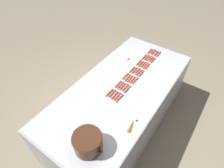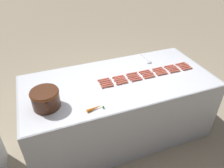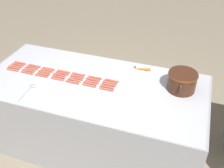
# 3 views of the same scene
# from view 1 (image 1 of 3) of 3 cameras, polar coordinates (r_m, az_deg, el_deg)

# --- Properties ---
(ground_plane) EXTENTS (20.00, 20.00, 0.00)m
(ground_plane) POSITION_cam_1_polar(r_m,az_deg,el_deg) (2.98, 2.26, -12.38)
(ground_plane) COLOR gray
(griddle_counter) EXTENTS (1.05, 2.27, 0.85)m
(griddle_counter) POSITION_cam_1_polar(r_m,az_deg,el_deg) (2.63, 2.52, -7.39)
(griddle_counter) COLOR #ADAFB5
(griddle_counter) RESTS_ON ground_plane
(hot_dog_0) EXTENTS (0.02, 0.15, 0.02)m
(hot_dog_0) POSITION_cam_1_polar(r_m,az_deg,el_deg) (2.91, 14.22, 9.04)
(hot_dog_0) COLOR #CB634F
(hot_dog_0) RESTS_ON griddle_counter
(hot_dog_1) EXTENTS (0.03, 0.15, 0.02)m
(hot_dog_1) POSITION_cam_1_polar(r_m,az_deg,el_deg) (2.77, 12.56, 7.29)
(hot_dog_1) COLOR #C85D4A
(hot_dog_1) RESTS_ON griddle_counter
(hot_dog_2) EXTENTS (0.02, 0.15, 0.02)m
(hot_dog_2) POSITION_cam_1_polar(r_m,az_deg,el_deg) (2.64, 10.84, 5.45)
(hot_dog_2) COLOR #C4614E
(hot_dog_2) RESTS_ON griddle_counter
(hot_dog_3) EXTENTS (0.02, 0.15, 0.02)m
(hot_dog_3) POSITION_cam_1_polar(r_m,az_deg,el_deg) (2.51, 9.05, 3.31)
(hot_dog_3) COLOR #CD654D
(hot_dog_3) RESTS_ON griddle_counter
(hot_dog_4) EXTENTS (0.03, 0.15, 0.02)m
(hot_dog_4) POSITION_cam_1_polar(r_m,az_deg,el_deg) (2.40, 7.11, 1.12)
(hot_dog_4) COLOR #C95E4C
(hot_dog_4) RESTS_ON griddle_counter
(hot_dog_5) EXTENTS (0.03, 0.15, 0.02)m
(hot_dog_5) POSITION_cam_1_polar(r_m,az_deg,el_deg) (2.28, 4.78, -1.54)
(hot_dog_5) COLOR #C86148
(hot_dog_5) RESTS_ON griddle_counter
(hot_dog_6) EXTENTS (0.03, 0.15, 0.02)m
(hot_dog_6) POSITION_cam_1_polar(r_m,az_deg,el_deg) (2.17, 2.34, -4.33)
(hot_dog_6) COLOR #C15C48
(hot_dog_6) RESTS_ON griddle_counter
(hot_dog_7) EXTENTS (0.03, 0.15, 0.02)m
(hot_dog_7) POSITION_cam_1_polar(r_m,az_deg,el_deg) (2.92, 13.56, 9.27)
(hot_dog_7) COLOR #C75E47
(hot_dog_7) RESTS_ON griddle_counter
(hot_dog_8) EXTENTS (0.03, 0.15, 0.02)m
(hot_dog_8) POSITION_cam_1_polar(r_m,az_deg,el_deg) (2.79, 11.95, 7.65)
(hot_dog_8) COLOR #BF5C50
(hot_dog_8) RESTS_ON griddle_counter
(hot_dog_9) EXTENTS (0.02, 0.15, 0.02)m
(hot_dog_9) POSITION_cam_1_polar(r_m,az_deg,el_deg) (2.65, 10.22, 5.75)
(hot_dog_9) COLOR #CB6749
(hot_dog_9) RESTS_ON griddle_counter
(hot_dog_10) EXTENTS (0.02, 0.15, 0.02)m
(hot_dog_10) POSITION_cam_1_polar(r_m,az_deg,el_deg) (2.52, 8.35, 3.64)
(hot_dog_10) COLOR #C75948
(hot_dog_10) RESTS_ON griddle_counter
(hot_dog_11) EXTENTS (0.03, 0.15, 0.02)m
(hot_dog_11) POSITION_cam_1_polar(r_m,az_deg,el_deg) (2.40, 6.35, 1.39)
(hot_dog_11) COLOR #C35F50
(hot_dog_11) RESTS_ON griddle_counter
(hot_dog_12) EXTENTS (0.02, 0.15, 0.02)m
(hot_dog_12) POSITION_cam_1_polar(r_m,az_deg,el_deg) (2.30, 4.11, -1.02)
(hot_dog_12) COLOR #C5634F
(hot_dog_12) RESTS_ON griddle_counter
(hot_dog_13) EXTENTS (0.02, 0.15, 0.02)m
(hot_dog_13) POSITION_cam_1_polar(r_m,az_deg,el_deg) (2.19, 1.60, -3.82)
(hot_dog_13) COLOR #C56450
(hot_dog_13) RESTS_ON griddle_counter
(hot_dog_14) EXTENTS (0.03, 0.15, 0.02)m
(hot_dog_14) POSITION_cam_1_polar(r_m,az_deg,el_deg) (2.94, 12.90, 9.61)
(hot_dog_14) COLOR #CE6250
(hot_dog_14) RESTS_ON griddle_counter
(hot_dog_15) EXTENTS (0.03, 0.15, 0.02)m
(hot_dog_15) POSITION_cam_1_polar(r_m,az_deg,el_deg) (2.80, 11.31, 7.91)
(hot_dog_15) COLOR #C1674F
(hot_dog_15) RESTS_ON griddle_counter
(hot_dog_16) EXTENTS (0.03, 0.15, 0.02)m
(hot_dog_16) POSITION_cam_1_polar(r_m,az_deg,el_deg) (2.67, 9.64, 6.11)
(hot_dog_16) COLOR #C85E49
(hot_dog_16) RESTS_ON griddle_counter
(hot_dog_17) EXTENTS (0.03, 0.15, 0.02)m
(hot_dog_17) POSITION_cam_1_polar(r_m,az_deg,el_deg) (2.54, 7.77, 4.07)
(hot_dog_17) COLOR #C16150
(hot_dog_17) RESTS_ON griddle_counter
(hot_dog_18) EXTENTS (0.03, 0.15, 0.02)m
(hot_dog_18) POSITION_cam_1_polar(r_m,az_deg,el_deg) (2.42, 5.52, 1.71)
(hot_dog_18) COLOR #C05A4A
(hot_dog_18) RESTS_ON griddle_counter
(hot_dog_19) EXTENTS (0.03, 0.15, 0.02)m
(hot_dog_19) POSITION_cam_1_polar(r_m,az_deg,el_deg) (2.31, 3.22, -0.72)
(hot_dog_19) COLOR #C55E4E
(hot_dog_19) RESTS_ON griddle_counter
(hot_dog_20) EXTENTS (0.02, 0.15, 0.02)m
(hot_dog_20) POSITION_cam_1_polar(r_m,az_deg,el_deg) (2.20, 0.81, -3.43)
(hot_dog_20) COLOR #C35C4B
(hot_dog_20) RESTS_ON griddle_counter
(hot_dog_21) EXTENTS (0.02, 0.15, 0.02)m
(hot_dog_21) POSITION_cam_1_polar(r_m,az_deg,el_deg) (2.95, 12.35, 9.85)
(hot_dog_21) COLOR #C66549
(hot_dog_21) RESTS_ON griddle_counter
(hot_dog_22) EXTENTS (0.03, 0.15, 0.02)m
(hot_dog_22) POSITION_cam_1_polar(r_m,az_deg,el_deg) (2.81, 10.68, 8.21)
(hot_dog_22) COLOR #CD5C4A
(hot_dog_22) RESTS_ON griddle_counter
(hot_dog_23) EXTENTS (0.03, 0.15, 0.02)m
(hot_dog_23) POSITION_cam_1_polar(r_m,az_deg,el_deg) (2.67, 8.89, 6.31)
(hot_dog_23) COLOR #C35E49
(hot_dog_23) RESTS_ON griddle_counter
(hot_dog_24) EXTENTS (0.03, 0.15, 0.02)m
(hot_dog_24) POSITION_cam_1_polar(r_m,az_deg,el_deg) (2.55, 6.96, 4.28)
(hot_dog_24) COLOR #C55C4B
(hot_dog_24) RESTS_ON griddle_counter
(hot_dog_25) EXTENTS (0.02, 0.15, 0.02)m
(hot_dog_25) POSITION_cam_1_polar(r_m,az_deg,el_deg) (2.43, 4.88, 2.08)
(hot_dog_25) COLOR #C3674E
(hot_dog_25) RESTS_ON griddle_counter
(hot_dog_26) EXTENTS (0.03, 0.15, 0.02)m
(hot_dog_26) POSITION_cam_1_polar(r_m,az_deg,el_deg) (2.32, 2.65, -0.28)
(hot_dog_26) COLOR #CE604C
(hot_dog_26) RESTS_ON griddle_counter
(hot_dog_27) EXTENTS (0.02, 0.15, 0.02)m
(hot_dog_27) POSITION_cam_1_polar(r_m,az_deg,el_deg) (2.22, 0.01, -2.94)
(hot_dog_27) COLOR #C16351
(hot_dog_27) RESTS_ON griddle_counter
(hot_dog_28) EXTENTS (0.03, 0.15, 0.02)m
(hot_dog_28) POSITION_cam_1_polar(r_m,az_deg,el_deg) (2.95, 11.61, 10.03)
(hot_dog_28) COLOR #C55F4D
(hot_dog_28) RESTS_ON griddle_counter
(hot_dog_29) EXTENTS (0.03, 0.15, 0.02)m
(hot_dog_29) POSITION_cam_1_polar(r_m,az_deg,el_deg) (2.81, 9.98, 8.37)
(hot_dog_29) COLOR #C25D50
(hot_dog_29) RESTS_ON griddle_counter
(hot_dog_30) EXTENTS (0.03, 0.15, 0.02)m
(hot_dog_30) POSITION_cam_1_polar(r_m,az_deg,el_deg) (2.69, 8.29, 6.64)
(hot_dog_30) COLOR #C4594A
(hot_dog_30) RESTS_ON griddle_counter
(hot_dog_31) EXTENTS (0.02, 0.15, 0.02)m
(hot_dog_31) POSITION_cam_1_polar(r_m,az_deg,el_deg) (2.56, 6.23, 4.56)
(hot_dog_31) COLOR #CB5F4A
(hot_dog_31) RESTS_ON griddle_counter
(hot_dog_32) EXTENTS (0.03, 0.15, 0.02)m
(hot_dog_32) POSITION_cam_1_polar(r_m,az_deg,el_deg) (2.45, 4.13, 2.51)
(hot_dog_32) COLOR #C75A4C
(hot_dog_32) RESTS_ON griddle_counter
(hot_dog_33) EXTENTS (0.02, 0.15, 0.02)m
(hot_dog_33) POSITION_cam_1_polar(r_m,az_deg,el_deg) (2.33, 1.86, 0.00)
(hot_dog_33) COLOR #C7614C
(hot_dog_33) RESTS_ON griddle_counter
(hot_dog_34) EXTENTS (0.02, 0.15, 0.02)m
(hot_dog_34) POSITION_cam_1_polar(r_m,az_deg,el_deg) (2.23, -0.85, -2.65)
(hot_dog_34) COLOR #C25C48
(hot_dog_34) RESTS_ON griddle_counter
(bean_pot) EXTENTS (0.35, 0.28, 0.19)m
(bean_pot) POSITION_cam_1_polar(r_m,az_deg,el_deg) (1.76, -7.58, -17.31)
(bean_pot) COLOR #472616
(bean_pot) RESTS_ON griddle_counter
(serving_spoon) EXTENTS (0.27, 0.07, 0.02)m
(serving_spoon) POSITION_cam_1_polar(r_m,az_deg,el_deg) (2.76, 4.06, 8.15)
(serving_spoon) COLOR #B7B7BC
(serving_spoon) RESTS_ON griddle_counter
(carrot) EXTENTS (0.06, 0.18, 0.03)m
(carrot) POSITION_cam_1_polar(r_m,az_deg,el_deg) (1.96, 6.04, -12.47)
(carrot) COLOR orange
(carrot) RESTS_ON griddle_counter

